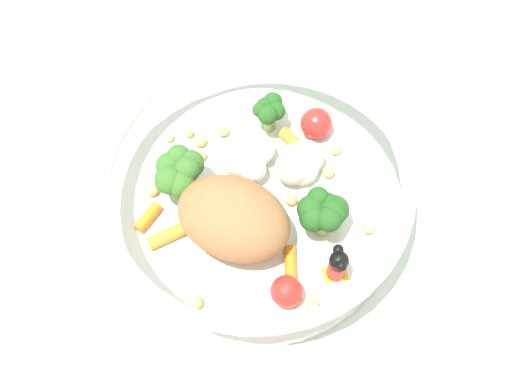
% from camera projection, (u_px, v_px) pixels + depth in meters
% --- Properties ---
extents(ground_plane, '(2.40, 2.40, 0.00)m').
position_uv_depth(ground_plane, '(241.00, 221.00, 0.58)').
color(ground_plane, silver).
extents(food_container, '(0.25, 0.25, 0.07)m').
position_uv_depth(food_container, '(255.00, 192.00, 0.55)').
color(food_container, white).
rests_on(food_container, ground_plane).
extents(folded_napkin, '(0.17, 0.16, 0.01)m').
position_uv_depth(folded_napkin, '(130.00, 45.00, 0.66)').
color(folded_napkin, white).
rests_on(folded_napkin, ground_plane).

